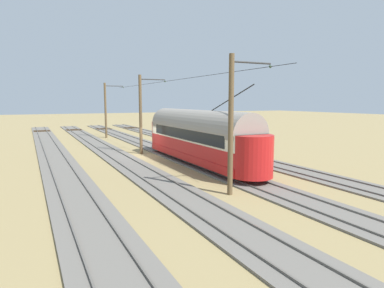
# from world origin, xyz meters

# --- Properties ---
(ground_plane) EXTENTS (220.00, 220.00, 0.00)m
(ground_plane) POSITION_xyz_m (0.00, 0.00, 0.00)
(ground_plane) COLOR #937F51
(track_streetcar_siding) EXTENTS (2.80, 80.00, 0.18)m
(track_streetcar_siding) POSITION_xyz_m (-7.50, -0.31, 0.05)
(track_streetcar_siding) COLOR #666059
(track_streetcar_siding) RESTS_ON ground
(track_adjacent_siding) EXTENTS (2.80, 80.00, 0.18)m
(track_adjacent_siding) POSITION_xyz_m (-2.50, -0.31, 0.05)
(track_adjacent_siding) COLOR #666059
(track_adjacent_siding) RESTS_ON ground
(track_third_siding) EXTENTS (2.80, 80.00, 0.18)m
(track_third_siding) POSITION_xyz_m (2.50, -0.31, 0.05)
(track_third_siding) COLOR #666059
(track_third_siding) RESTS_ON ground
(track_outer_siding) EXTENTS (2.80, 80.00, 0.18)m
(track_outer_siding) POSITION_xyz_m (7.50, -0.31, 0.05)
(track_outer_siding) COLOR #666059
(track_outer_siding) RESTS_ON ground
(vintage_streetcar) EXTENTS (2.65, 16.78, 5.82)m
(vintage_streetcar) POSITION_xyz_m (-2.50, 5.82, 2.26)
(vintage_streetcar) COLOR red
(vintage_streetcar) RESTS_ON ground
(catenary_pole_foreground) EXTENTS (2.70, 0.28, 7.40)m
(catenary_pole_foreground) POSITION_xyz_m (-0.08, -16.74, 3.85)
(catenary_pole_foreground) COLOR brown
(catenary_pole_foreground) RESTS_ON ground
(catenary_pole_mid_near) EXTENTS (2.70, 0.28, 7.40)m
(catenary_pole_mid_near) POSITION_xyz_m (-0.08, -1.17, 3.85)
(catenary_pole_mid_near) COLOR brown
(catenary_pole_mid_near) RESTS_ON ground
(catenary_pole_mid_far) EXTENTS (2.70, 0.28, 7.40)m
(catenary_pole_mid_far) POSITION_xyz_m (-0.08, 14.39, 3.85)
(catenary_pole_mid_far) COLOR brown
(catenary_pole_mid_far) RESTS_ON ground
(overhead_wire_run) EXTENTS (2.50, 35.13, 0.18)m
(overhead_wire_run) POSITION_xyz_m (-2.45, -1.85, 6.85)
(overhead_wire_run) COLOR black
(overhead_wire_run) RESTS_ON ground
(switch_stand) EXTENTS (0.50, 0.30, 1.24)m
(switch_stand) POSITION_xyz_m (-8.93, -10.22, 0.70)
(switch_stand) COLOR black
(switch_stand) RESTS_ON ground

